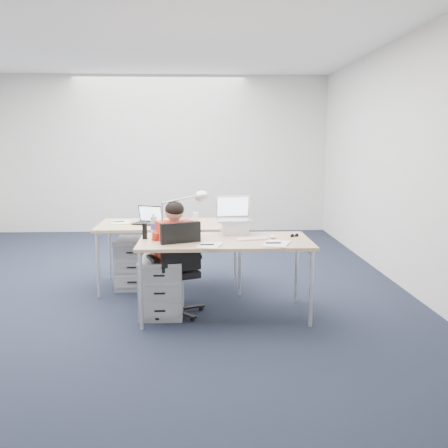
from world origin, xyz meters
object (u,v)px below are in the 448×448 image
object	(u,v)px
wireless_keyboard	(252,239)
bear_figurine	(167,229)
cordless_phone	(145,231)
seated_person	(171,256)
desk_lamp	(177,214)
headphones	(180,233)
can_koozie	(197,234)
sunglasses	(295,236)
water_bottle	(154,224)
desk_far	(171,228)
book_stack	(185,230)
office_chair	(176,288)
drawer_pedestal_far	(135,263)
far_cup	(196,216)
silver_laptop	(234,216)
dark_laptop	(147,215)
drawer_pedestal_near	(162,286)
desk_near	(225,245)
computer_mouse	(273,237)

from	to	relation	value
wireless_keyboard	bear_figurine	size ratio (longest dim) A/B	1.72
cordless_phone	seated_person	bearing A→B (deg)	41.07
desk_lamp	headphones	bearing A→B (deg)	109.67
can_koozie	sunglasses	distance (m)	0.94
headphones	bear_figurine	world-z (taller)	bear_figurine
seated_person	water_bottle	world-z (taller)	seated_person
desk_far	cordless_phone	distance (m)	0.91
desk_lamp	book_stack	bearing A→B (deg)	99.69
office_chair	drawer_pedestal_far	xyz separation A→B (m)	(-0.51, 0.98, 0.02)
far_cup	silver_laptop	bearing A→B (deg)	-64.88
book_stack	sunglasses	distance (m)	1.07
seated_person	can_koozie	bearing A→B (deg)	-55.72
headphones	cordless_phone	xyz separation A→B (m)	(-0.32, -0.19, 0.06)
wireless_keyboard	dark_laptop	size ratio (longest dim) A/B	1.02
office_chair	drawer_pedestal_near	bearing A→B (deg)	147.24
wireless_keyboard	drawer_pedestal_far	bearing A→B (deg)	127.88
silver_laptop	book_stack	world-z (taller)	silver_laptop
drawer_pedestal_far	desk_lamp	distance (m)	1.31
can_koozie	dark_laptop	bearing A→B (deg)	121.32
far_cup	drawer_pedestal_near	bearing A→B (deg)	-105.74
desk_far	drawer_pedestal_far	distance (m)	0.59
desk_near	cordless_phone	size ratio (longest dim) A/B	10.60
desk_near	can_koozie	size ratio (longest dim) A/B	14.27
desk_near	desk_far	distance (m)	1.10
bear_figurine	office_chair	bearing A→B (deg)	-39.63
desk_near	sunglasses	distance (m)	0.69
seated_person	drawer_pedestal_near	world-z (taller)	seated_person
can_koozie	desk_lamp	distance (m)	0.26
desk_far	can_koozie	bearing A→B (deg)	-72.37
computer_mouse	cordless_phone	distance (m)	1.21
seated_person	silver_laptop	size ratio (longest dim) A/B	2.97
drawer_pedestal_near	desk_far	bearing A→B (deg)	87.61
office_chair	bear_figurine	world-z (taller)	office_chair
seated_person	dark_laptop	distance (m)	0.87
headphones	can_koozie	bearing A→B (deg)	-56.70
office_chair	can_koozie	bearing A→B (deg)	-28.40
book_stack	dark_laptop	xyz separation A→B (m)	(-0.45, 0.65, 0.05)
desk_far	cordless_phone	xyz separation A→B (m)	(-0.19, -0.88, 0.12)
dark_laptop	cordless_phone	bearing A→B (deg)	-64.32
seated_person	desk_lamp	size ratio (longest dim) A/B	2.25
far_cup	cordless_phone	bearing A→B (deg)	-113.06
desk_near	dark_laptop	world-z (taller)	dark_laptop
book_stack	far_cup	bearing A→B (deg)	83.89
seated_person	computer_mouse	distance (m)	1.00
water_bottle	far_cup	xyz separation A→B (m)	(0.40, 0.85, -0.05)
drawer_pedestal_far	sunglasses	bearing A→B (deg)	-28.14
can_koozie	book_stack	bearing A→B (deg)	113.30
drawer_pedestal_near	silver_laptop	size ratio (longest dim) A/B	1.52
drawer_pedestal_near	dark_laptop	bearing A→B (deg)	104.36
computer_mouse	water_bottle	xyz separation A→B (m)	(-1.14, 0.27, 0.09)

